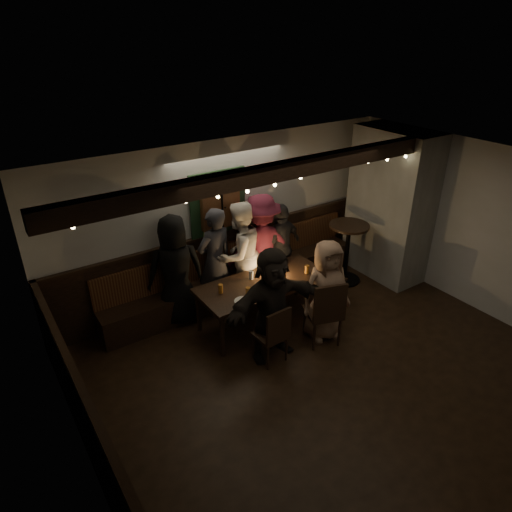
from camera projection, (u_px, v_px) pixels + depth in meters
room at (322, 241)px, 7.11m from camera, size 6.02×5.01×2.62m
dining_table at (264, 285)px, 6.73m from camera, size 1.99×0.85×0.86m
chair_near_left at (274, 332)px, 5.98m from camera, size 0.41×0.41×0.86m
chair_near_right at (326, 310)px, 6.28m from camera, size 0.59×0.59×1.03m
chair_end at (329, 276)px, 7.31m from camera, size 0.44×0.44×0.84m
high_top at (347, 246)px, 7.84m from camera, size 0.68×0.68×1.08m
person_a at (176, 271)px, 6.69m from camera, size 0.95×0.73×1.72m
person_b at (215, 260)px, 6.99m from camera, size 0.68×0.50×1.71m
person_c at (239, 255)px, 7.14m from camera, size 0.96×0.81×1.73m
person_d at (261, 246)px, 7.40m from camera, size 1.23×0.85×1.74m
person_e at (281, 247)px, 7.59m from camera, size 0.97×0.59×1.54m
person_f at (272, 304)px, 5.99m from camera, size 1.51×0.52×1.61m
person_g at (326, 290)px, 6.39m from camera, size 0.82×0.61×1.52m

